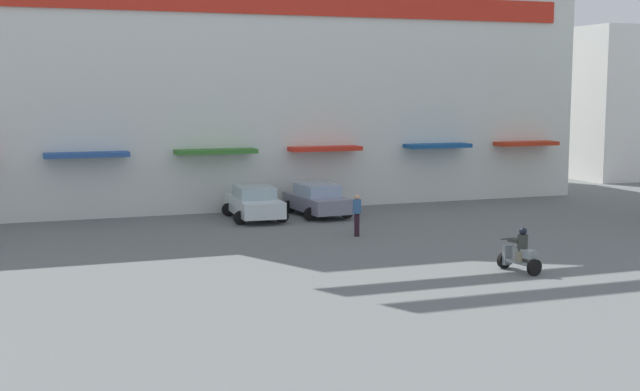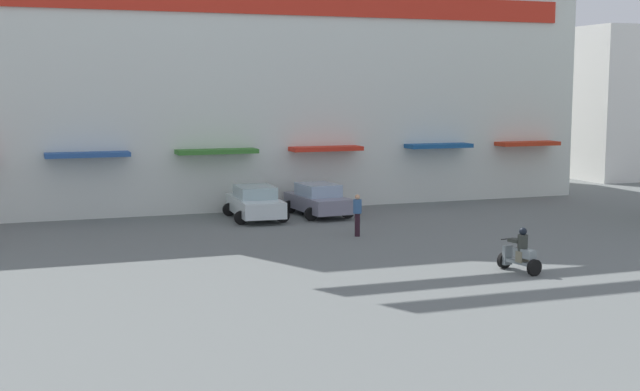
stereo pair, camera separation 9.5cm
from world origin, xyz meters
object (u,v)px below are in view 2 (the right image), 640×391
at_px(parked_car_0, 255,203).
at_px(scooter_rider_3, 520,254).
at_px(pedestrian_0, 357,212).
at_px(parked_car_1, 318,200).

xyz_separation_m(parked_car_0, scooter_rider_3, (5.01, -13.33, -0.17)).
relative_size(scooter_rider_3, pedestrian_0, 0.93).
xyz_separation_m(parked_car_0, parked_car_1, (3.00, 0.07, -0.01)).
bearing_deg(scooter_rider_3, pedestrian_0, 106.97).
xyz_separation_m(parked_car_1, pedestrian_0, (-0.36, -5.61, 0.21)).
relative_size(parked_car_1, pedestrian_0, 2.51).
height_order(parked_car_1, scooter_rider_3, parked_car_1).
height_order(parked_car_0, pedestrian_0, pedestrian_0).
distance_m(parked_car_0, parked_car_1, 3.00).
xyz_separation_m(parked_car_1, scooter_rider_3, (2.02, -13.40, -0.15)).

